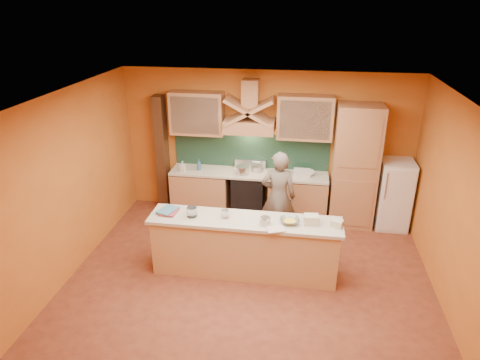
% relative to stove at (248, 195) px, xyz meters
% --- Properties ---
extents(floor, '(5.50, 5.00, 0.01)m').
position_rel_stove_xyz_m(floor, '(0.30, -2.20, -0.45)').
color(floor, brown).
rests_on(floor, ground).
extents(ceiling, '(5.50, 5.00, 0.01)m').
position_rel_stove_xyz_m(ceiling, '(0.30, -2.20, 2.35)').
color(ceiling, white).
rests_on(ceiling, wall_back).
extents(wall_back, '(5.50, 0.02, 2.80)m').
position_rel_stove_xyz_m(wall_back, '(0.30, 0.30, 0.95)').
color(wall_back, '#C96E27').
rests_on(wall_back, floor).
extents(wall_front, '(5.50, 0.02, 2.80)m').
position_rel_stove_xyz_m(wall_front, '(0.30, -4.70, 0.95)').
color(wall_front, '#C96E27').
rests_on(wall_front, floor).
extents(wall_left, '(0.02, 5.00, 2.80)m').
position_rel_stove_xyz_m(wall_left, '(-2.45, -2.20, 0.95)').
color(wall_left, '#C96E27').
rests_on(wall_left, floor).
extents(wall_right, '(0.02, 5.00, 2.80)m').
position_rel_stove_xyz_m(wall_right, '(3.05, -2.20, 0.95)').
color(wall_right, '#C96E27').
rests_on(wall_right, floor).
extents(base_cabinet_left, '(1.10, 0.60, 0.86)m').
position_rel_stove_xyz_m(base_cabinet_left, '(-0.95, 0.00, -0.02)').
color(base_cabinet_left, tan).
rests_on(base_cabinet_left, floor).
extents(base_cabinet_right, '(1.10, 0.60, 0.86)m').
position_rel_stove_xyz_m(base_cabinet_right, '(0.95, 0.00, -0.02)').
color(base_cabinet_right, tan).
rests_on(base_cabinet_right, floor).
extents(counter_top, '(3.00, 0.62, 0.04)m').
position_rel_stove_xyz_m(counter_top, '(-0.00, 0.00, 0.45)').
color(counter_top, beige).
rests_on(counter_top, base_cabinet_left).
extents(stove, '(0.60, 0.58, 0.90)m').
position_rel_stove_xyz_m(stove, '(0.00, 0.00, 0.00)').
color(stove, black).
rests_on(stove, floor).
extents(backsplash, '(3.00, 0.03, 0.70)m').
position_rel_stove_xyz_m(backsplash, '(-0.00, 0.28, 0.80)').
color(backsplash, '#173326').
rests_on(backsplash, wall_back).
extents(range_hood, '(0.92, 0.50, 0.24)m').
position_rel_stove_xyz_m(range_hood, '(0.00, 0.05, 1.37)').
color(range_hood, tan).
rests_on(range_hood, wall_back).
extents(hood_chimney, '(0.30, 0.30, 0.50)m').
position_rel_stove_xyz_m(hood_chimney, '(0.00, 0.15, 1.95)').
color(hood_chimney, tan).
rests_on(hood_chimney, wall_back).
extents(upper_cabinet_left, '(1.00, 0.35, 0.80)m').
position_rel_stove_xyz_m(upper_cabinet_left, '(-1.00, 0.12, 1.55)').
color(upper_cabinet_left, tan).
rests_on(upper_cabinet_left, wall_back).
extents(upper_cabinet_right, '(1.00, 0.35, 0.80)m').
position_rel_stove_xyz_m(upper_cabinet_right, '(1.00, 0.12, 1.55)').
color(upper_cabinet_right, tan).
rests_on(upper_cabinet_right, wall_back).
extents(pantry_column, '(0.80, 0.60, 2.30)m').
position_rel_stove_xyz_m(pantry_column, '(1.95, 0.00, 0.70)').
color(pantry_column, tan).
rests_on(pantry_column, floor).
extents(fridge, '(0.58, 0.60, 1.30)m').
position_rel_stove_xyz_m(fridge, '(2.70, 0.00, 0.20)').
color(fridge, white).
rests_on(fridge, floor).
extents(trim_column_left, '(0.20, 0.30, 2.30)m').
position_rel_stove_xyz_m(trim_column_left, '(-1.75, 0.15, 0.70)').
color(trim_column_left, '#472816').
rests_on(trim_column_left, floor).
extents(island_body, '(2.80, 0.55, 0.88)m').
position_rel_stove_xyz_m(island_body, '(0.20, -1.90, -0.01)').
color(island_body, tan).
rests_on(island_body, floor).
extents(island_top, '(2.90, 0.62, 0.05)m').
position_rel_stove_xyz_m(island_top, '(0.20, -1.90, 0.47)').
color(island_top, beige).
rests_on(island_top, island_body).
extents(person, '(0.61, 0.41, 1.65)m').
position_rel_stove_xyz_m(person, '(0.63, -0.79, 0.37)').
color(person, '#70665B').
rests_on(person, floor).
extents(pot_large, '(0.25, 0.25, 0.16)m').
position_rel_stove_xyz_m(pot_large, '(-0.10, -0.10, 0.53)').
color(pot_large, '#B0AFB6').
rests_on(pot_large, stove).
extents(pot_small, '(0.25, 0.25, 0.14)m').
position_rel_stove_xyz_m(pot_small, '(0.13, 0.08, 0.52)').
color(pot_small, silver).
rests_on(pot_small, stove).
extents(soap_bottle_a, '(0.11, 0.11, 0.20)m').
position_rel_stove_xyz_m(soap_bottle_a, '(-1.25, -0.14, 0.57)').
color(soap_bottle_a, silver).
rests_on(soap_bottle_a, counter_top).
extents(soap_bottle_b, '(0.08, 0.08, 0.22)m').
position_rel_stove_xyz_m(soap_bottle_b, '(-0.96, -0.02, 0.58)').
color(soap_bottle_b, '#326389').
rests_on(soap_bottle_b, counter_top).
extents(bowl_back, '(0.26, 0.26, 0.08)m').
position_rel_stove_xyz_m(bowl_back, '(1.11, 0.04, 0.51)').
color(bowl_back, white).
rests_on(bowl_back, counter_top).
extents(dish_rack, '(0.31, 0.24, 0.11)m').
position_rel_stove_xyz_m(dish_rack, '(1.00, -0.00, 0.52)').
color(dish_rack, silver).
rests_on(dish_rack, counter_top).
extents(book_lower, '(0.26, 0.34, 0.03)m').
position_rel_stove_xyz_m(book_lower, '(-1.09, -1.86, 0.51)').
color(book_lower, '#A33A40').
rests_on(book_lower, island_top).
extents(book_upper, '(0.32, 0.37, 0.02)m').
position_rel_stove_xyz_m(book_upper, '(-1.12, -1.82, 0.53)').
color(book_upper, teal).
rests_on(book_upper, island_top).
extents(jar_large, '(0.19, 0.19, 0.15)m').
position_rel_stove_xyz_m(jar_large, '(-0.60, -1.94, 0.57)').
color(jar_large, silver).
rests_on(jar_large, island_top).
extents(jar_small, '(0.12, 0.12, 0.13)m').
position_rel_stove_xyz_m(jar_small, '(-0.10, -1.90, 0.56)').
color(jar_small, silver).
rests_on(jar_small, island_top).
extents(kitchen_scale, '(0.15, 0.15, 0.11)m').
position_rel_stove_xyz_m(kitchen_scale, '(0.52, -2.02, 0.55)').
color(kitchen_scale, silver).
rests_on(kitchen_scale, island_top).
extents(mixing_bowl, '(0.33, 0.33, 0.07)m').
position_rel_stove_xyz_m(mixing_bowl, '(0.87, -1.91, 0.53)').
color(mixing_bowl, white).
rests_on(mixing_bowl, island_top).
extents(cloth, '(0.31, 0.27, 0.02)m').
position_rel_stove_xyz_m(cloth, '(0.68, -2.14, 0.50)').
color(cloth, beige).
rests_on(cloth, island_top).
extents(grocery_bag_a, '(0.23, 0.19, 0.14)m').
position_rel_stove_xyz_m(grocery_bag_a, '(1.18, -1.89, 0.56)').
color(grocery_bag_a, beige).
rests_on(grocery_bag_a, island_top).
extents(grocery_bag_b, '(0.20, 0.18, 0.10)m').
position_rel_stove_xyz_m(grocery_bag_b, '(1.55, -1.91, 0.55)').
color(grocery_bag_b, beige).
rests_on(grocery_bag_b, island_top).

